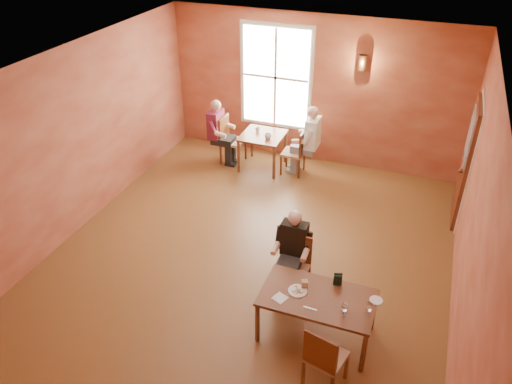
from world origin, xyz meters
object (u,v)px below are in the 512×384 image
(chair_diner_white, at_px, (293,152))
(diner_maroon, at_px, (231,133))
(chair_diner_main, at_px, (294,268))
(chair_diner_maroon, at_px, (233,140))
(main_table, at_px, (316,316))
(diner_main, at_px, (294,261))
(second_table, at_px, (263,151))
(diner_white, at_px, (295,142))
(chair_empty, at_px, (327,355))

(chair_diner_white, bearing_deg, diner_maroon, 90.00)
(chair_diner_main, relative_size, chair_diner_maroon, 0.90)
(main_table, relative_size, chair_diner_main, 1.58)
(diner_main, bearing_deg, chair_diner_white, -72.99)
(diner_maroon, bearing_deg, chair_diner_main, 35.14)
(second_table, relative_size, diner_maroon, 0.63)
(second_table, xyz_separation_m, diner_maroon, (-0.68, 0.00, 0.29))
(chair_diner_white, distance_m, diner_white, 0.23)
(diner_white, height_order, diner_maroon, diner_white)
(diner_main, xyz_separation_m, second_table, (-1.69, 3.39, -0.23))
(main_table, xyz_separation_m, diner_white, (-1.51, 4.01, 0.36))
(main_table, distance_m, chair_diner_white, 4.30)
(main_table, bearing_deg, second_table, 118.60)
(main_table, distance_m, diner_maroon, 4.95)
(main_table, relative_size, diner_main, 1.18)
(chair_empty, xyz_separation_m, diner_white, (-1.80, 4.68, 0.24))
(second_table, bearing_deg, chair_diner_maroon, 180.00)
(chair_diner_maroon, bearing_deg, diner_main, 34.56)
(diner_main, bearing_deg, diner_maroon, -55.10)
(chair_empty, bearing_deg, diner_main, 135.37)
(chair_empty, relative_size, chair_diner_white, 0.97)
(chair_diner_main, bearing_deg, diner_main, 90.00)
(chair_diner_maroon, height_order, diner_maroon, diner_maroon)
(diner_white, xyz_separation_m, chair_diner_maroon, (-1.33, 0.00, -0.19))
(chair_diner_white, distance_m, diner_maroon, 1.34)
(diner_white, bearing_deg, main_table, -159.41)
(main_table, distance_m, chair_diner_maroon, 4.92)
(diner_white, distance_m, chair_diner_maroon, 1.34)
(chair_empty, height_order, diner_white, diner_white)
(chair_diner_main, distance_m, chair_diner_maroon, 4.10)
(main_table, xyz_separation_m, diner_maroon, (-2.87, 4.01, 0.33))
(chair_empty, xyz_separation_m, chair_diner_maroon, (-3.13, 4.68, 0.04))
(chair_diner_white, bearing_deg, diner_white, -90.00)
(main_table, distance_m, chair_empty, 0.74)
(diner_white, bearing_deg, chair_empty, -159.01)
(chair_diner_maroon, bearing_deg, chair_diner_white, 90.00)
(main_table, distance_m, second_table, 4.57)
(second_table, bearing_deg, diner_maroon, 180.00)
(chair_empty, xyz_separation_m, second_table, (-2.48, 4.68, -0.09))
(diner_white, bearing_deg, chair_diner_maroon, 90.00)
(chair_diner_maroon, bearing_deg, chair_empty, 33.73)
(diner_main, distance_m, diner_maroon, 4.14)
(second_table, xyz_separation_m, diner_white, (0.68, 0.00, 0.33))
(main_table, bearing_deg, diner_main, 128.88)
(main_table, xyz_separation_m, diner_main, (-0.50, 0.62, 0.27))
(diner_main, bearing_deg, main_table, 128.88)
(main_table, bearing_deg, chair_diner_white, 110.97)
(chair_empty, bearing_deg, chair_diner_white, 125.21)
(chair_empty, distance_m, chair_diner_maroon, 5.63)
(chair_diner_white, bearing_deg, chair_diner_main, -162.85)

